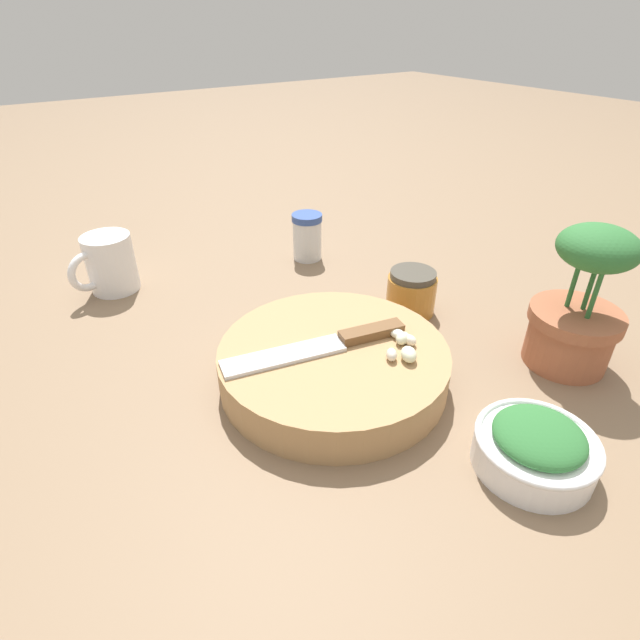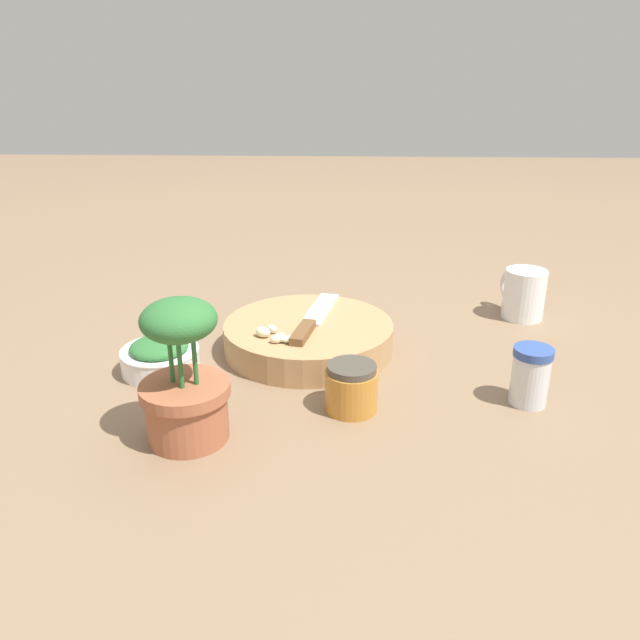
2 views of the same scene
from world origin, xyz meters
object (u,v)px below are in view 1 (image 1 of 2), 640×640
(chef_knife, at_px, (328,344))
(potted_herb, at_px, (579,309))
(honey_jar, at_px, (411,292))
(herb_bowl, at_px, (536,447))
(coffee_mug, at_px, (109,264))
(spice_jar, at_px, (307,236))
(cutting_board, at_px, (333,364))
(garlic_cloves, at_px, (403,346))

(chef_knife, height_order, potted_herb, potted_herb)
(honey_jar, bearing_deg, herb_bowl, -19.44)
(coffee_mug, bearing_deg, herb_bowl, 22.23)
(spice_jar, distance_m, coffee_mug, 0.34)
(chef_knife, height_order, honey_jar, honey_jar)
(chef_knife, distance_m, honey_jar, 0.21)
(cutting_board, relative_size, chef_knife, 1.21)
(garlic_cloves, bearing_deg, herb_bowl, 7.18)
(garlic_cloves, distance_m, potted_herb, 0.23)
(garlic_cloves, distance_m, honey_jar, 0.18)
(herb_bowl, distance_m, honey_jar, 0.32)
(spice_jar, height_order, coffee_mug, coffee_mug)
(potted_herb, bearing_deg, cutting_board, -116.71)
(honey_jar, bearing_deg, cutting_board, -69.99)
(spice_jar, bearing_deg, chef_knife, -28.56)
(honey_jar, bearing_deg, garlic_cloves, -46.44)
(cutting_board, bearing_deg, herb_bowl, 21.43)
(garlic_cloves, height_order, coffee_mug, coffee_mug)
(cutting_board, relative_size, potted_herb, 1.49)
(herb_bowl, relative_size, potted_herb, 0.65)
(herb_bowl, bearing_deg, chef_knife, -158.17)
(spice_jar, bearing_deg, herb_bowl, -8.10)
(cutting_board, xyz_separation_m, spice_jar, (-0.32, 0.17, 0.02))
(coffee_mug, bearing_deg, potted_herb, 39.50)
(coffee_mug, bearing_deg, cutting_board, 22.68)
(chef_knife, distance_m, potted_herb, 0.32)
(cutting_board, xyz_separation_m, chef_knife, (-0.01, -0.00, 0.03))
(herb_bowl, bearing_deg, potted_herb, 115.39)
(garlic_cloves, relative_size, coffee_mug, 0.64)
(garlic_cloves, relative_size, honey_jar, 0.94)
(cutting_board, distance_m, coffee_mug, 0.43)
(garlic_cloves, xyz_separation_m, potted_herb, (0.09, 0.21, 0.03))
(chef_knife, xyz_separation_m, spice_jar, (-0.32, 0.17, -0.01))
(coffee_mug, bearing_deg, spice_jar, 77.26)
(herb_bowl, distance_m, spice_jar, 0.56)
(garlic_cloves, xyz_separation_m, herb_bowl, (0.18, 0.02, -0.03))
(chef_knife, relative_size, garlic_cloves, 3.33)
(chef_knife, relative_size, coffee_mug, 2.12)
(garlic_cloves, height_order, potted_herb, potted_herb)
(cutting_board, distance_m, potted_herb, 0.32)
(cutting_board, relative_size, herb_bowl, 2.30)
(garlic_cloves, xyz_separation_m, coffee_mug, (-0.45, -0.23, -0.01))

